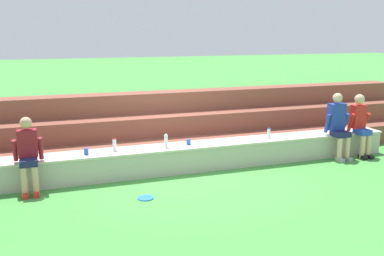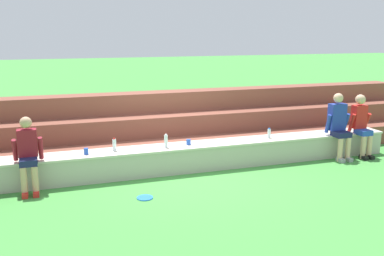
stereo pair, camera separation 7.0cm
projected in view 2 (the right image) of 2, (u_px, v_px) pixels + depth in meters
name	position (u px, v px, depth m)	size (l,w,h in m)	color
ground_plane	(185.00, 174.00, 8.68)	(80.00, 80.00, 0.00)	#428E3D
stone_seating_wall	(181.00, 157.00, 8.89)	(9.57, 0.62, 0.52)	#B7AF9E
brick_bleachers	(163.00, 130.00, 10.16)	(13.19, 1.70, 1.38)	brown
person_left_of_center	(28.00, 153.00, 7.60)	(0.51, 0.56, 1.34)	tan
person_center	(339.00, 124.00, 9.64)	(0.55, 0.58, 1.46)	#DBAD89
person_right_of_center	(361.00, 124.00, 9.82)	(0.49, 0.58, 1.40)	#DBAD89
water_bottle_mid_left	(269.00, 133.00, 9.44)	(0.07, 0.07, 0.22)	silver
water_bottle_near_right	(114.00, 145.00, 8.42)	(0.07, 0.07, 0.25)	silver
water_bottle_near_left	(166.00, 141.00, 8.65)	(0.07, 0.07, 0.27)	silver
plastic_cup_middle	(86.00, 151.00, 8.18)	(0.08, 0.08, 0.12)	blue
plastic_cup_left_end	(188.00, 142.00, 8.88)	(0.09, 0.09, 0.11)	blue
frisbee	(145.00, 198.00, 7.44)	(0.28, 0.28, 0.02)	blue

